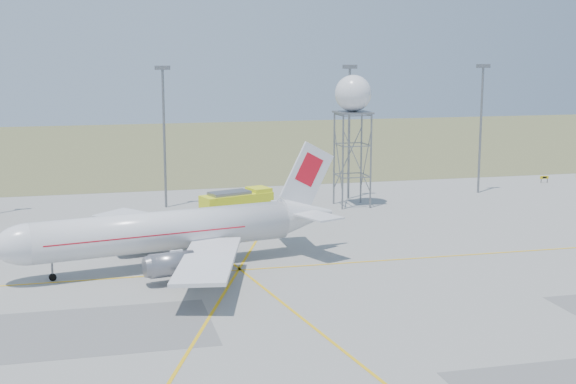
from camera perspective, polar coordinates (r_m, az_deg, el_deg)
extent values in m
plane|color=#999994|center=(58.65, 7.78, -12.90)|extent=(400.00, 400.00, 0.00)
cube|color=#525D33|center=(192.46, -7.77, 3.24)|extent=(400.00, 120.00, 0.03)
cylinder|color=slate|center=(117.18, -8.79, 3.73)|extent=(0.36, 0.36, 20.00)
cube|color=slate|center=(116.50, -8.92, 8.72)|extent=(2.20, 0.50, 0.60)
cylinder|color=slate|center=(122.87, 4.36, 4.11)|extent=(0.36, 0.36, 20.00)
cube|color=slate|center=(122.22, 4.42, 8.88)|extent=(2.20, 0.50, 0.60)
cylinder|color=slate|center=(131.41, 13.53, 4.26)|extent=(0.36, 0.36, 20.00)
cube|color=slate|center=(130.81, 13.72, 8.70)|extent=(2.20, 0.50, 0.60)
cylinder|color=black|center=(145.17, 17.55, 0.78)|extent=(0.10, 0.10, 0.80)
cylinder|color=black|center=(145.79, 17.96, 0.79)|extent=(0.10, 0.10, 0.80)
cube|color=yellow|center=(145.40, 17.77, 1.00)|extent=(1.60, 0.15, 0.50)
cube|color=black|center=(145.33, 17.78, 0.99)|extent=(0.80, 0.03, 0.30)
cylinder|color=silver|center=(85.33, -8.83, -2.75)|extent=(27.59, 9.38, 4.20)
ellipsoid|color=silver|center=(82.71, -17.96, -3.55)|extent=(7.40, 5.41, 4.20)
cube|color=black|center=(82.44, -18.85, -3.19)|extent=(2.01, 2.57, 1.02)
cone|color=silver|center=(91.22, 1.34, -1.59)|extent=(6.99, 5.33, 4.20)
cube|color=silver|center=(90.43, 1.35, 1.14)|extent=(6.66, 1.61, 7.90)
cube|color=red|center=(90.41, 1.47, 1.61)|extent=(3.62, 1.05, 4.05)
cube|color=silver|center=(93.86, 0.14, -0.93)|extent=(4.41, 6.31, 0.19)
cube|color=silver|center=(87.95, 2.00, -1.69)|extent=(4.41, 6.31, 0.19)
cube|color=silver|center=(94.85, -9.51, -2.12)|extent=(14.15, 16.43, 0.38)
cube|color=silver|center=(77.29, -5.71, -4.84)|extent=(9.18, 17.52, 0.38)
cylinder|color=slate|center=(91.24, -10.51, -3.25)|extent=(4.79, 3.22, 2.41)
cylinder|color=slate|center=(79.85, -8.29, -5.11)|extent=(4.79, 3.22, 2.41)
cube|color=red|center=(84.76, -10.20, -2.81)|extent=(21.42, 8.21, 0.13)
cylinder|color=black|center=(83.84, -16.40, -5.76)|extent=(0.86, 0.86, 0.94)
cube|color=black|center=(86.76, -7.44, -4.89)|extent=(2.24, 6.38, 0.94)
cylinder|color=slate|center=(86.64, -7.44, -4.59)|extent=(0.30, 0.30, 1.89)
cylinder|color=slate|center=(114.92, 3.92, 2.14)|extent=(0.25, 0.25, 13.78)
cylinder|color=slate|center=(116.28, 5.91, 2.20)|extent=(0.25, 0.25, 13.78)
cylinder|color=slate|center=(120.24, 5.23, 2.48)|extent=(0.25, 0.25, 13.78)
cylinder|color=slate|center=(118.92, 3.30, 2.42)|extent=(0.25, 0.25, 13.78)
cube|color=slate|center=(116.83, 4.64, 5.66)|extent=(4.84, 4.84, 0.26)
sphere|color=silver|center=(116.65, 4.66, 7.01)|extent=(5.30, 5.30, 5.30)
cube|color=yellow|center=(109.40, -3.67, -0.75)|extent=(10.45, 6.33, 2.42)
cube|color=yellow|center=(110.94, -2.09, -0.07)|extent=(3.50, 3.77, 1.54)
cube|color=black|center=(111.31, -1.75, 0.03)|extent=(1.03, 2.75, 1.10)
cube|color=slate|center=(108.61, -4.19, -0.07)|extent=(6.07, 4.28, 0.44)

